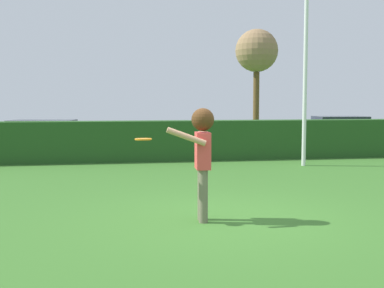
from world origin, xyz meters
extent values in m
plane|color=#396E27|center=(0.00, 0.00, 0.00)|extent=(60.00, 60.00, 0.00)
cylinder|color=#6E6952|center=(-0.33, -0.14, 0.42)|extent=(0.14, 0.14, 0.84)
cylinder|color=#6E6952|center=(-0.31, 0.06, 0.42)|extent=(0.14, 0.14, 0.84)
cube|color=#E34542|center=(-0.32, -0.04, 1.13)|extent=(0.25, 0.39, 0.58)
cylinder|color=tan|center=(-0.61, -0.26, 1.37)|extent=(0.62, 0.13, 0.30)
cylinder|color=tan|center=(-0.30, 0.19, 1.11)|extent=(0.09, 0.09, 0.62)
sphere|color=tan|center=(-0.32, -0.04, 1.59)|extent=(0.22, 0.22, 0.22)
sphere|color=#482B14|center=(-0.32, -0.04, 1.62)|extent=(0.36, 0.36, 0.36)
cylinder|color=orange|center=(-1.25, 0.01, 1.32)|extent=(0.27, 0.27, 0.02)
cylinder|color=silver|center=(3.95, 6.17, 3.25)|extent=(0.12, 0.12, 6.50)
cube|color=#244D1D|center=(0.00, 8.22, 0.64)|extent=(23.12, 0.90, 1.29)
cube|color=black|center=(-4.10, 10.70, 0.57)|extent=(4.39, 2.24, 0.55)
cube|color=#2D333D|center=(-4.10, 10.70, 1.05)|extent=(2.39, 1.84, 0.40)
cylinder|color=black|center=(-2.53, 11.35, 0.30)|extent=(0.61, 0.18, 0.60)
cylinder|color=black|center=(-2.76, 9.66, 0.30)|extent=(0.61, 0.18, 0.60)
cylinder|color=black|center=(-5.45, 11.74, 0.30)|extent=(0.61, 0.18, 0.60)
cube|color=#263FA5|center=(8.59, 13.17, 0.57)|extent=(4.33, 2.05, 0.55)
cube|color=#2D333D|center=(8.59, 13.17, 1.05)|extent=(2.33, 1.75, 0.40)
cylinder|color=black|center=(10.13, 13.89, 0.30)|extent=(0.61, 0.15, 0.60)
cylinder|color=black|center=(9.98, 12.20, 0.30)|extent=(0.61, 0.15, 0.60)
cylinder|color=black|center=(7.20, 14.14, 0.30)|extent=(0.61, 0.15, 0.60)
cylinder|color=black|center=(7.05, 12.45, 0.30)|extent=(0.61, 0.15, 0.60)
cylinder|color=brown|center=(6.18, 18.20, 1.76)|extent=(0.33, 0.33, 3.51)
sphere|color=#93724D|center=(6.18, 18.20, 4.66)|extent=(2.30, 2.30, 2.30)
camera|label=1|loc=(-1.78, -7.58, 1.89)|focal=45.86mm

